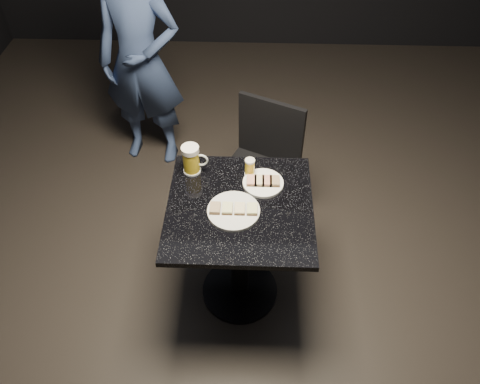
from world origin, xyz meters
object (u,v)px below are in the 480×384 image
plate_small (263,183)px  table (240,237)px  patron (141,61)px  beer_mug (192,159)px  plate_large (234,211)px  chair (261,164)px  beer_tumbler (250,167)px

plate_small → table: 0.31m
patron → beer_mug: bearing=-58.3°
plate_large → plate_small: same height
chair → beer_mug: bearing=-136.2°
table → patron: bearing=119.5°
beer_tumbler → chair: 0.47m
patron → beer_mug: size_ratio=9.95×
patron → beer_tumbler: patron is taller
plate_large → table: 0.25m
patron → table: patron is taller
plate_large → beer_mug: size_ratio=1.58×
beer_mug → chair: (0.36, 0.34, -0.33)m
plate_small → beer_tumbler: size_ratio=2.08×
beer_tumbler → plate_small: bearing=-45.0°
plate_small → patron: 1.36m
plate_large → chair: bearing=77.6°
plate_small → chair: chair is taller
plate_large → beer_mug: bearing=129.1°
plate_large → beer_tumbler: beer_tumbler is taller
plate_small → beer_tumbler: 0.10m
beer_mug → beer_tumbler: bearing=-3.0°
plate_large → beer_tumbler: size_ratio=2.54×
plate_large → chair: 0.68m
chair → plate_small: bearing=-89.7°
table → beer_tumbler: size_ratio=7.65×
table → beer_mug: 0.47m
plate_large → patron: 1.45m
table → beer_mug: size_ratio=4.75×
beer_mug → table: bearing=-42.7°
beer_mug → chair: 0.60m
plate_small → table: size_ratio=0.27×
plate_small → beer_mug: (-0.36, 0.08, 0.07)m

